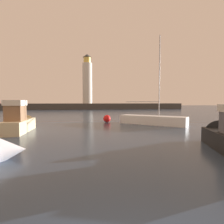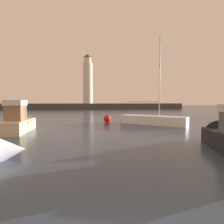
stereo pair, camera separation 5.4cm
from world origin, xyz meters
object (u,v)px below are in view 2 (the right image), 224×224
Objects in this scene: lighthouse at (88,80)px; sailboat_moored at (153,120)px; motorboat_1 at (21,121)px; mooring_buoy at (107,119)px.

sailboat_moored is at bearing -82.09° from lighthouse.
sailboat_moored is at bearing 12.17° from motorboat_1.
sailboat_moored is 6.31m from mooring_buoy.
sailboat_moored reaches higher than mooring_buoy.
mooring_buoy is at bearing 148.17° from sailboat_moored.
lighthouse is 55.15m from motorboat_1.
motorboat_1 is 11.32m from mooring_buoy.
lighthouse reaches higher than sailboat_moored.
lighthouse reaches higher than motorboat_1.
motorboat_1 reaches higher than mooring_buoy.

